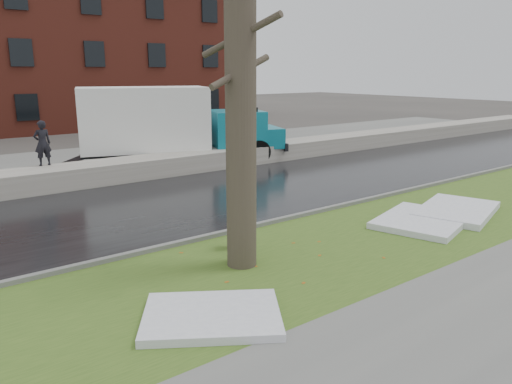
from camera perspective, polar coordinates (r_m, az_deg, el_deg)
ground at (r=12.35m, az=3.82°, el=-5.09°), size 120.00×120.00×0.00m
verge at (r=11.49m, az=7.95°, el=-6.55°), size 60.00×4.50×0.04m
sidewalk at (r=9.47m, az=24.64°, el=-12.28°), size 60.00×3.00×0.05m
road at (r=15.86m, az=-6.94°, el=-0.84°), size 60.00×7.00×0.03m
parking_lot at (r=23.44m, az=-17.61°, el=3.35°), size 60.00×9.00×0.03m
curb at (r=13.06m, az=0.93°, el=-3.68°), size 60.00×0.15×0.14m
snowbank at (r=19.44m, az=-13.30°, el=2.68°), size 60.00×1.60×0.75m
brick_building at (r=39.98m, az=-24.07°, el=14.05°), size 26.00×12.00×10.00m
bg_tree_right at (r=40.47m, az=-1.53°, el=12.82°), size 1.40×1.62×6.50m
fire_hydrant at (r=11.30m, az=-2.35°, el=-4.15°), size 0.43×0.38×0.88m
tree at (r=9.75m, az=-1.78°, el=13.12°), size 1.57×1.85×7.61m
box_truck at (r=21.63m, az=-9.87°, el=7.64°), size 9.93×4.90×3.32m
worker at (r=18.79m, az=-23.22°, el=5.15°), size 0.59×0.40×1.57m
snow_patch_near at (r=13.90m, az=18.49°, el=-3.11°), size 3.06×2.65×0.16m
snow_patch_far at (r=8.35m, az=-5.05°, el=-13.94°), size 2.72×2.54×0.14m
snow_patch_side at (r=15.19m, az=21.93°, el=-1.96°), size 3.22×2.57×0.18m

